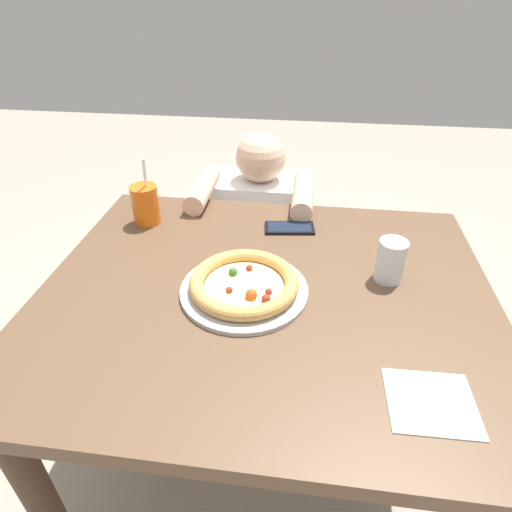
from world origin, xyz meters
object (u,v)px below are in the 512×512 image
pizza_near (244,285)px  diner_seated (260,248)px  drink_cup_colored (145,204)px  cell_phone (290,228)px  water_cup_clear (391,260)px

pizza_near → diner_seated: 0.81m
drink_cup_colored → cell_phone: (0.44, 0.01, -0.06)m
diner_seated → water_cup_clear: bearing=-56.8°
pizza_near → diner_seated: diner_seated is taller
drink_cup_colored → water_cup_clear: bearing=-16.2°
pizza_near → drink_cup_colored: 0.47m
drink_cup_colored → water_cup_clear: 0.74m
drink_cup_colored → diner_seated: bearing=53.6°
cell_phone → pizza_near: bearing=-105.7°
drink_cup_colored → cell_phone: bearing=1.7°
water_cup_clear → cell_phone: water_cup_clear is taller
water_cup_clear → diner_seated: diner_seated is taller
water_cup_clear → cell_phone: (-0.27, 0.22, -0.05)m
pizza_near → cell_phone: 0.33m
pizza_near → drink_cup_colored: bearing=139.0°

